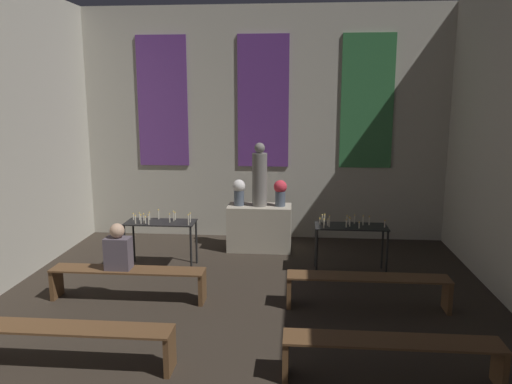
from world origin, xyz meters
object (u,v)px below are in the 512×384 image
Objects in this scene: flower_vase_left at (239,191)px; pew_third_left at (71,337)px; pew_third_right at (391,351)px; pew_back_left at (128,277)px; candle_rack_right at (350,232)px; altar at (260,228)px; candle_rack_left at (161,227)px; statue at (260,177)px; pew_back_right at (367,284)px; flower_vase_right at (280,192)px; person_seated at (118,249)px.

flower_vase_left is 0.22× the size of pew_third_left.
pew_back_left is (-3.41, 1.83, 0.00)m from pew_third_right.
altar is at bearing 144.71° from candle_rack_right.
candle_rack_left is 0.53× the size of pew_back_left.
candle_rack_right is at bearing 23.53° from pew_back_left.
altar is at bearing 68.85° from pew_third_left.
pew_third_right is (1.70, -4.41, -1.07)m from statue.
candle_rack_left is 1.49m from pew_back_left.
candle_rack_right is at bearing 44.70° from pew_third_left.
flower_vase_left reaches higher than pew_third_right.
candle_rack_left is 3.63m from pew_back_right.
altar is 1.01× the size of candle_rack_left.
pew_back_left is (-1.70, -2.57, -1.07)m from statue.
pew_third_right is (0.10, -3.27, -0.36)m from candle_rack_right.
flower_vase_left is (-0.39, 0.00, 0.71)m from altar.
flower_vase_left is 1.00× the size of flower_vase_right.
person_seated is at bearing 180.00° from pew_back_right.
pew_back_right is at bearing -56.48° from altar.
pew_third_right is at bearing -68.85° from altar.
flower_vase_left and flower_vase_right have the same top height.
pew_back_left is at bearing -93.76° from candle_rack_left.
pew_third_left is (-1.31, -4.41, -0.79)m from flower_vase_left.
person_seated reaches higher than altar.
candle_rack_left is 1.77× the size of person_seated.
flower_vase_left is at bearing 73.40° from pew_third_left.
flower_vase_right reaches higher than pew_back_left.
flower_vase_left is at bearing 115.44° from pew_third_right.
flower_vase_right is at bearing 0.00° from altar.
candle_rack_left is 1.46m from person_seated.
flower_vase_left is 0.22× the size of pew_back_right.
statue reaches higher than pew_third_right.
candle_rack_right reaches higher than pew_third_right.
altar is at bearing 123.52° from pew_back_right.
pew_back_left is at bearing 90.00° from pew_third_left.
candle_rack_left is 0.53× the size of pew_third_left.
person_seated reaches higher than pew_back_right.
flower_vase_right is 0.42× the size of candle_rack_left.
person_seated reaches higher than candle_rack_left.
altar is 1.01× the size of candle_rack_right.
pew_back_left is (0.00, 1.83, 0.00)m from pew_third_left.
candle_rack_left is at bearing -179.98° from candle_rack_right.
flower_vase_right is (0.39, 0.00, 0.71)m from altar.
pew_third_left is (-3.31, -3.27, -0.36)m from candle_rack_right.
pew_back_left is at bearing -123.52° from altar.
flower_vase_right is (0.39, 0.00, -0.27)m from statue.
candle_rack_right is 0.53× the size of pew_third_left.
flower_vase_right is 3.42m from person_seated.
pew_back_right is at bearing 0.00° from pew_back_left.
candle_rack_left reaches higher than pew_back_right.
candle_rack_right is at bearing 91.80° from pew_third_right.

